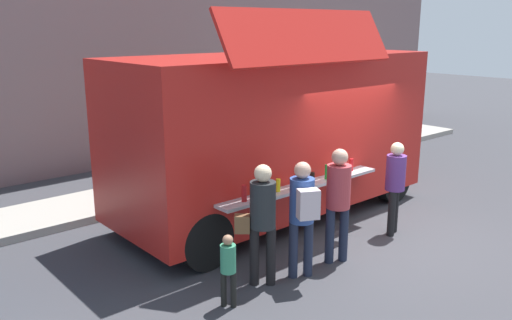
{
  "coord_description": "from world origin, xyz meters",
  "views": [
    {
      "loc": [
        -7.41,
        -5.14,
        3.57
      ],
      "look_at": [
        -1.58,
        1.59,
        1.3
      ],
      "focal_mm": 37.02,
      "sensor_mm": 36.0,
      "label": 1
    }
  ],
  "objects_px": {
    "customer_rear_waiting": "(262,215)",
    "customer_front_ordering": "(338,196)",
    "food_truck_main": "(275,130)",
    "customer_mid_with_backpack": "(303,209)",
    "child_near_queue": "(228,264)",
    "trash_bin": "(332,140)",
    "customer_extra_browsing": "(395,180)"
  },
  "relations": [
    {
      "from": "child_near_queue",
      "to": "customer_rear_waiting",
      "type": "bearing_deg",
      "value": -23.89
    },
    {
      "from": "customer_front_ordering",
      "to": "customer_mid_with_backpack",
      "type": "bearing_deg",
      "value": 114.27
    },
    {
      "from": "food_truck_main",
      "to": "customer_mid_with_backpack",
      "type": "xyz_separation_m",
      "value": [
        -1.51,
        -2.21,
        -0.61
      ]
    },
    {
      "from": "food_truck_main",
      "to": "child_near_queue",
      "type": "bearing_deg",
      "value": -142.8
    },
    {
      "from": "customer_front_ordering",
      "to": "customer_extra_browsing",
      "type": "xyz_separation_m",
      "value": [
        1.62,
        0.1,
        -0.09
      ]
    },
    {
      "from": "trash_bin",
      "to": "customer_extra_browsing",
      "type": "relative_size",
      "value": 0.59
    },
    {
      "from": "customer_extra_browsing",
      "to": "child_near_queue",
      "type": "xyz_separation_m",
      "value": [
        -3.73,
        -0.08,
        -0.39
      ]
    },
    {
      "from": "customer_mid_with_backpack",
      "to": "trash_bin",
      "type": "bearing_deg",
      "value": -25.37
    },
    {
      "from": "trash_bin",
      "to": "customer_mid_with_backpack",
      "type": "height_order",
      "value": "customer_mid_with_backpack"
    },
    {
      "from": "food_truck_main",
      "to": "customer_front_ordering",
      "type": "bearing_deg",
      "value": -108.39
    },
    {
      "from": "food_truck_main",
      "to": "customer_mid_with_backpack",
      "type": "height_order",
      "value": "food_truck_main"
    },
    {
      "from": "customer_extra_browsing",
      "to": "food_truck_main",
      "type": "bearing_deg",
      "value": 2.36
    },
    {
      "from": "customer_front_ordering",
      "to": "customer_rear_waiting",
      "type": "bearing_deg",
      "value": 104.2
    },
    {
      "from": "customer_front_ordering",
      "to": "customer_mid_with_backpack",
      "type": "height_order",
      "value": "customer_front_ordering"
    },
    {
      "from": "customer_rear_waiting",
      "to": "customer_extra_browsing",
      "type": "bearing_deg",
      "value": -51.32
    },
    {
      "from": "customer_rear_waiting",
      "to": "customer_front_ordering",
      "type": "bearing_deg",
      "value": -57.5
    },
    {
      "from": "food_truck_main",
      "to": "customer_front_ordering",
      "type": "distance_m",
      "value": 2.37
    },
    {
      "from": "customer_rear_waiting",
      "to": "customer_mid_with_backpack",
      "type": "bearing_deg",
      "value": -70.55
    },
    {
      "from": "trash_bin",
      "to": "child_near_queue",
      "type": "bearing_deg",
      "value": -147.95
    },
    {
      "from": "child_near_queue",
      "to": "trash_bin",
      "type": "bearing_deg",
      "value": -5.71
    },
    {
      "from": "customer_extra_browsing",
      "to": "customer_rear_waiting",
      "type": "bearing_deg",
      "value": 67.0
    },
    {
      "from": "child_near_queue",
      "to": "customer_extra_browsing",
      "type": "bearing_deg",
      "value": -36.52
    },
    {
      "from": "trash_bin",
      "to": "customer_front_ordering",
      "type": "xyz_separation_m",
      "value": [
        -5.05,
        -4.5,
        0.59
      ]
    },
    {
      "from": "trash_bin",
      "to": "customer_rear_waiting",
      "type": "height_order",
      "value": "customer_rear_waiting"
    },
    {
      "from": "food_truck_main",
      "to": "customer_rear_waiting",
      "type": "height_order",
      "value": "food_truck_main"
    },
    {
      "from": "customer_mid_with_backpack",
      "to": "customer_rear_waiting",
      "type": "distance_m",
      "value": 0.62
    },
    {
      "from": "customer_mid_with_backpack",
      "to": "customer_rear_waiting",
      "type": "height_order",
      "value": "customer_rear_waiting"
    },
    {
      "from": "food_truck_main",
      "to": "customer_front_ordering",
      "type": "relative_size",
      "value": 3.44
    },
    {
      "from": "customer_front_ordering",
      "to": "customer_rear_waiting",
      "type": "relative_size",
      "value": 1.02
    },
    {
      "from": "customer_extra_browsing",
      "to": "customer_mid_with_backpack",
      "type": "bearing_deg",
      "value": 71.84
    },
    {
      "from": "food_truck_main",
      "to": "customer_extra_browsing",
      "type": "xyz_separation_m",
      "value": [
        0.9,
        -2.08,
        -0.68
      ]
    },
    {
      "from": "trash_bin",
      "to": "child_near_queue",
      "type": "xyz_separation_m",
      "value": [
        -7.16,
        -4.48,
        0.11
      ]
    }
  ]
}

